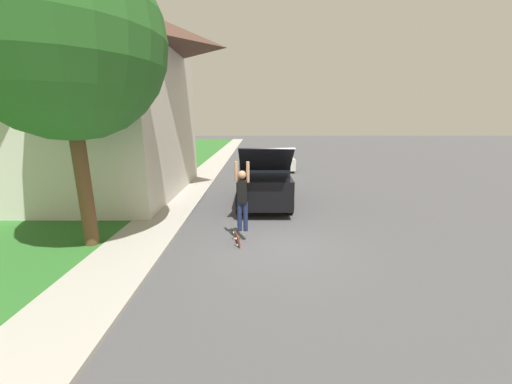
{
  "coord_description": "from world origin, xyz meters",
  "views": [
    {
      "loc": [
        -0.3,
        -7.48,
        3.38
      ],
      "look_at": [
        -0.26,
        1.77,
        1.06
      ],
      "focal_mm": 20.0,
      "sensor_mm": 36.0,
      "label": 1
    }
  ],
  "objects_px": {
    "lawn_tree_near": "(60,38)",
    "skateboarder": "(241,196)",
    "car_down_street": "(278,160)",
    "suv_parked": "(263,178)",
    "skateboard": "(236,238)"
  },
  "relations": [
    {
      "from": "car_down_street",
      "to": "skateboard",
      "type": "distance_m",
      "value": 13.17
    },
    {
      "from": "suv_parked",
      "to": "skateboard",
      "type": "distance_m",
      "value": 4.32
    },
    {
      "from": "lawn_tree_near",
      "to": "skateboarder",
      "type": "bearing_deg",
      "value": 5.03
    },
    {
      "from": "car_down_street",
      "to": "suv_parked",
      "type": "bearing_deg",
      "value": -98.84
    },
    {
      "from": "lawn_tree_near",
      "to": "skateboarder",
      "type": "distance_m",
      "value": 5.69
    },
    {
      "from": "suv_parked",
      "to": "skateboard",
      "type": "xyz_separation_m",
      "value": [
        -0.84,
        -4.14,
        -0.91
      ]
    },
    {
      "from": "lawn_tree_near",
      "to": "skateboarder",
      "type": "height_order",
      "value": "lawn_tree_near"
    },
    {
      "from": "suv_parked",
      "to": "skateboarder",
      "type": "xyz_separation_m",
      "value": [
        -0.7,
        -3.98,
        0.29
      ]
    },
    {
      "from": "suv_parked",
      "to": "car_down_street",
      "type": "distance_m",
      "value": 8.95
    },
    {
      "from": "skateboarder",
      "to": "skateboard",
      "type": "xyz_separation_m",
      "value": [
        -0.15,
        -0.16,
        -1.2
      ]
    },
    {
      "from": "car_down_street",
      "to": "skateboarder",
      "type": "bearing_deg",
      "value": -99.19
    },
    {
      "from": "car_down_street",
      "to": "skateboard",
      "type": "bearing_deg",
      "value": -99.7
    },
    {
      "from": "car_down_street",
      "to": "skateboard",
      "type": "xyz_separation_m",
      "value": [
        -2.22,
        -12.97,
        -0.51
      ]
    },
    {
      "from": "suv_parked",
      "to": "car_down_street",
      "type": "bearing_deg",
      "value": 81.16
    },
    {
      "from": "skateboarder",
      "to": "skateboard",
      "type": "relative_size",
      "value": 2.55
    }
  ]
}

